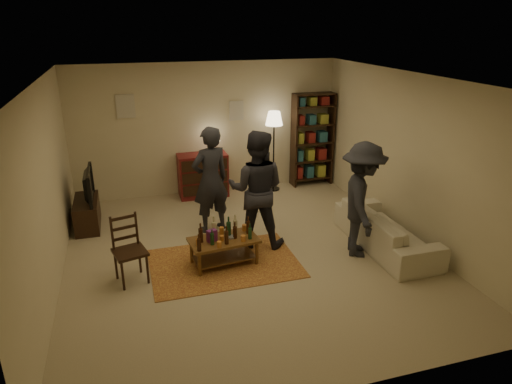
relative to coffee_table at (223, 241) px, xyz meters
name	(u,v)px	position (x,y,z in m)	size (l,w,h in m)	color
floor	(248,254)	(0.43, 0.20, -0.38)	(6.00, 6.00, 0.00)	#C6B793
room_shell	(175,108)	(-0.22, 3.18, 1.44)	(6.00, 6.00, 6.00)	beige
rug	(224,263)	(0.00, 0.00, -0.37)	(2.20, 1.50, 0.01)	maroon
coffee_table	(223,241)	(0.00, 0.00, 0.00)	(1.06, 0.66, 0.75)	brown
dining_chair	(128,247)	(-1.36, -0.05, 0.14)	(0.52, 0.52, 0.98)	black
tv_stand	(87,206)	(-2.02, 2.00, 0.01)	(0.40, 1.00, 1.06)	black
dresser	(203,174)	(0.24, 2.91, 0.10)	(1.00, 0.50, 1.36)	maroon
bookshelf	(312,139)	(2.68, 2.98, 0.66)	(0.90, 0.34, 2.02)	black
floor_lamp	(274,124)	(1.75, 2.85, 1.07)	(0.36, 0.36, 1.70)	black
sofa	(386,230)	(2.63, -0.20, -0.07)	(2.08, 0.81, 0.61)	beige
person_left	(210,180)	(0.07, 1.23, 0.55)	(0.67, 0.44, 1.84)	#222329
person_right	(256,189)	(0.66, 0.51, 0.57)	(0.92, 0.72, 1.90)	#25252C
person_by_sofa	(362,200)	(2.10, -0.27, 0.52)	(1.16, 0.67, 1.80)	#23242A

